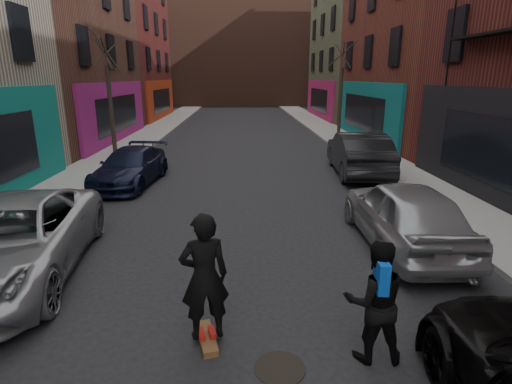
{
  "coord_description": "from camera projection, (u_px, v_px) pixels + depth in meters",
  "views": [
    {
      "loc": [
        -0.14,
        -1.41,
        3.8
      ],
      "look_at": [
        0.17,
        6.18,
        1.6
      ],
      "focal_mm": 28.0,
      "sensor_mm": 36.0,
      "label": 1
    }
  ],
  "objects": [
    {
      "name": "sidewalk_left",
      "position": [
        161.0,
        127.0,
        30.95
      ],
      "size": [
        2.5,
        84.0,
        0.13
      ],
      "primitive_type": "cube",
      "color": "gray",
      "rests_on": "ground"
    },
    {
      "name": "sidewalk_right",
      "position": [
        321.0,
        126.0,
        31.44
      ],
      "size": [
        2.5,
        84.0,
        0.13
      ],
      "primitive_type": "cube",
      "color": "gray",
      "rests_on": "ground"
    },
    {
      "name": "building_far",
      "position": [
        240.0,
        52.0,
        54.22
      ],
      "size": [
        40.0,
        10.0,
        14.0
      ],
      "primitive_type": "cube",
      "color": "#47281E",
      "rests_on": "ground"
    },
    {
      "name": "tree_left_far",
      "position": [
        109.0,
        86.0,
        18.52
      ],
      "size": [
        2.0,
        2.0,
        6.5
      ],
      "primitive_type": null,
      "color": "black",
      "rests_on": "sidewalk_left"
    },
    {
      "name": "tree_right_far",
      "position": [
        341.0,
        81.0,
        24.71
      ],
      "size": [
        2.0,
        2.0,
        6.8
      ],
      "primitive_type": null,
      "color": "black",
      "rests_on": "sidewalk_right"
    },
    {
      "name": "parked_left_far",
      "position": [
        10.0,
        241.0,
        7.68
      ],
      "size": [
        3.13,
        5.73,
        1.52
      ],
      "primitive_type": "imported",
      "rotation": [
        0.0,
        0.0,
        0.11
      ],
      "color": "#94969C",
      "rests_on": "ground"
    },
    {
      "name": "parked_left_end",
      "position": [
        130.0,
        167.0,
        14.49
      ],
      "size": [
        2.3,
        4.66,
        1.3
      ],
      "primitive_type": "imported",
      "rotation": [
        0.0,
        0.0,
        -0.11
      ],
      "color": "black",
      "rests_on": "ground"
    },
    {
      "name": "parked_right_far",
      "position": [
        404.0,
        213.0,
        9.15
      ],
      "size": [
        1.93,
        4.65,
        1.57
      ],
      "primitive_type": "imported",
      "rotation": [
        0.0,
        0.0,
        3.13
      ],
      "color": "#969A9F",
      "rests_on": "ground"
    },
    {
      "name": "parked_right_end",
      "position": [
        358.0,
        153.0,
        15.96
      ],
      "size": [
        2.21,
        5.32,
        1.71
      ],
      "primitive_type": "imported",
      "rotation": [
        0.0,
        0.0,
        3.06
      ],
      "color": "black",
      "rests_on": "ground"
    },
    {
      "name": "skateboard",
      "position": [
        207.0,
        338.0,
        5.95
      ],
      "size": [
        0.4,
        0.83,
        0.1
      ],
      "primitive_type": "cube",
      "rotation": [
        0.0,
        0.0,
        0.24
      ],
      "color": "brown",
      "rests_on": "ground"
    },
    {
      "name": "skateboarder",
      "position": [
        204.0,
        277.0,
        5.67
      ],
      "size": [
        0.79,
        0.61,
        1.92
      ],
      "primitive_type": "imported",
      "rotation": [
        0.0,
        0.0,
        3.38
      ],
      "color": "black",
      "rests_on": "skateboard"
    },
    {
      "name": "pedestrian",
      "position": [
        375.0,
        301.0,
        5.39
      ],
      "size": [
        0.89,
        0.71,
        1.76
      ],
      "rotation": [
        0.0,
        0.0,
        3.09
      ],
      "color": "black",
      "rests_on": "ground"
    },
    {
      "name": "manhole",
      "position": [
        280.0,
        368.0,
        5.4
      ],
      "size": [
        0.81,
        0.81,
        0.01
      ],
      "primitive_type": "cylinder",
      "rotation": [
        0.0,
        0.0,
        0.18
      ],
      "color": "black",
      "rests_on": "ground"
    }
  ]
}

